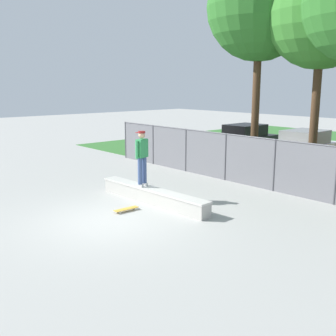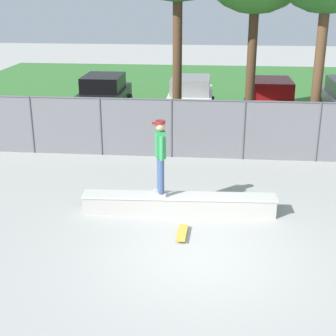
{
  "view_description": "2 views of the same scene",
  "coord_description": "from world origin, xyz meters",
  "px_view_note": "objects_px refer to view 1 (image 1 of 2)",
  "views": [
    {
      "loc": [
        9.2,
        -6.0,
        3.77
      ],
      "look_at": [
        -0.22,
        2.32,
        1.18
      ],
      "focal_mm": 42.82,
      "sensor_mm": 36.0,
      "label": 1
    },
    {
      "loc": [
        0.2,
        -9.0,
        5.17
      ],
      "look_at": [
        -0.84,
        1.87,
        1.2
      ],
      "focal_mm": 53.05,
      "sensor_mm": 36.0,
      "label": 2
    }
  ],
  "objects_px": {
    "skateboard": "(126,209)",
    "car_black": "(243,139)",
    "concrete_ledge": "(153,196)",
    "car_white": "(303,147)",
    "skateboarder": "(142,156)",
    "tree_near_left": "(260,8)",
    "tree_near_right": "(322,14)"
  },
  "relations": [
    {
      "from": "tree_near_left",
      "to": "car_black",
      "type": "height_order",
      "value": "tree_near_left"
    },
    {
      "from": "concrete_ledge",
      "to": "skateboard",
      "type": "distance_m",
      "value": 1.19
    },
    {
      "from": "tree_near_right",
      "to": "car_white",
      "type": "bearing_deg",
      "value": 124.59
    },
    {
      "from": "skateboarder",
      "to": "tree_near_right",
      "type": "relative_size",
      "value": 0.22
    },
    {
      "from": "skateboard",
      "to": "tree_near_right",
      "type": "height_order",
      "value": "tree_near_right"
    },
    {
      "from": "concrete_ledge",
      "to": "car_black",
      "type": "distance_m",
      "value": 10.64
    },
    {
      "from": "tree_near_left",
      "to": "car_white",
      "type": "distance_m",
      "value": 6.98
    },
    {
      "from": "car_white",
      "to": "tree_near_right",
      "type": "bearing_deg",
      "value": -55.41
    },
    {
      "from": "skateboarder",
      "to": "tree_near_right",
      "type": "xyz_separation_m",
      "value": [
        2.42,
        6.47,
        4.79
      ]
    },
    {
      "from": "concrete_ledge",
      "to": "skateboarder",
      "type": "distance_m",
      "value": 1.35
    },
    {
      "from": "skateboarder",
      "to": "concrete_ledge",
      "type": "bearing_deg",
      "value": 9.31
    },
    {
      "from": "concrete_ledge",
      "to": "car_black",
      "type": "bearing_deg",
      "value": 112.23
    },
    {
      "from": "concrete_ledge",
      "to": "car_black",
      "type": "relative_size",
      "value": 1.11
    },
    {
      "from": "concrete_ledge",
      "to": "car_black",
      "type": "height_order",
      "value": "car_black"
    },
    {
      "from": "skateboarder",
      "to": "skateboard",
      "type": "xyz_separation_m",
      "value": [
        0.59,
        -1.1,
        -1.45
      ]
    },
    {
      "from": "concrete_ledge",
      "to": "tree_near_left",
      "type": "xyz_separation_m",
      "value": [
        -0.53,
        6.07,
        6.58
      ]
    },
    {
      "from": "car_black",
      "to": "car_white",
      "type": "xyz_separation_m",
      "value": [
        3.77,
        -0.19,
        0.0
      ]
    },
    {
      "from": "car_white",
      "to": "skateboard",
      "type": "bearing_deg",
      "value": -87.84
    },
    {
      "from": "tree_near_right",
      "to": "car_black",
      "type": "bearing_deg",
      "value": 150.19
    },
    {
      "from": "skateboard",
      "to": "tree_near_left",
      "type": "relative_size",
      "value": 0.09
    },
    {
      "from": "tree_near_right",
      "to": "skateboarder",
      "type": "bearing_deg",
      "value": -110.55
    },
    {
      "from": "skateboarder",
      "to": "tree_near_left",
      "type": "height_order",
      "value": "tree_near_left"
    },
    {
      "from": "skateboard",
      "to": "tree_near_left",
      "type": "height_order",
      "value": "tree_near_left"
    },
    {
      "from": "tree_near_right",
      "to": "car_white",
      "type": "distance_m",
      "value": 6.74
    },
    {
      "from": "car_black",
      "to": "skateboard",
      "type": "bearing_deg",
      "value": -69.22
    },
    {
      "from": "tree_near_left",
      "to": "car_black",
      "type": "distance_m",
      "value": 7.89
    },
    {
      "from": "skateboarder",
      "to": "car_white",
      "type": "xyz_separation_m",
      "value": [
        0.19,
        9.71,
        -0.68
      ]
    },
    {
      "from": "skateboarder",
      "to": "car_white",
      "type": "height_order",
      "value": "skateboarder"
    },
    {
      "from": "skateboard",
      "to": "car_black",
      "type": "bearing_deg",
      "value": 110.78
    },
    {
      "from": "skateboard",
      "to": "car_black",
      "type": "xyz_separation_m",
      "value": [
        -4.17,
        11.0,
        0.77
      ]
    },
    {
      "from": "tree_near_left",
      "to": "car_white",
      "type": "relative_size",
      "value": 2.14
    },
    {
      "from": "skateboarder",
      "to": "skateboard",
      "type": "bearing_deg",
      "value": -61.51
    }
  ]
}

